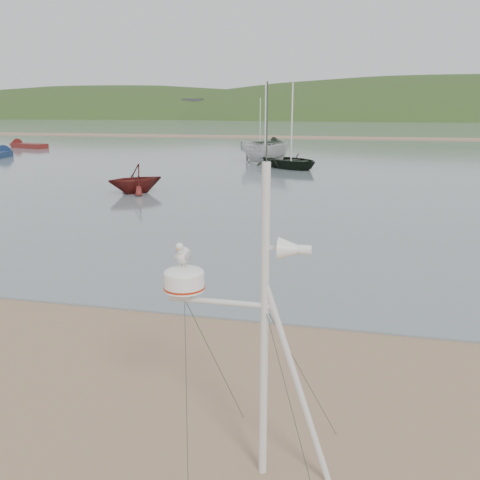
% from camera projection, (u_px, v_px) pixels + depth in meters
% --- Properties ---
extents(ground, '(560.00, 560.00, 0.00)m').
position_uv_depth(ground, '(61.00, 430.00, 6.73)').
color(ground, '#89684F').
rests_on(ground, ground).
extents(water, '(560.00, 256.00, 0.04)m').
position_uv_depth(water, '(346.00, 125.00, 131.19)').
color(water, slate).
rests_on(water, ground).
extents(sandbar, '(560.00, 7.00, 0.07)m').
position_uv_depth(sandbar, '(334.00, 138.00, 72.72)').
color(sandbar, '#89684F').
rests_on(sandbar, water).
extents(hill_ridge, '(620.00, 180.00, 80.00)m').
position_uv_depth(hill_ridge, '(392.00, 163.00, 229.22)').
color(hill_ridge, '#243B18').
rests_on(hill_ridge, ground).
extents(far_cottages, '(294.40, 6.30, 8.00)m').
position_uv_depth(far_cottages, '(360.00, 109.00, 189.89)').
color(far_cottages, beige).
rests_on(far_cottages, ground).
extents(mast_rig, '(1.95, 2.08, 4.39)m').
position_uv_depth(mast_rig, '(258.00, 392.00, 5.67)').
color(mast_rig, silver).
rests_on(mast_rig, ground).
extents(boat_dark, '(3.17, 3.31, 4.98)m').
position_uv_depth(boat_dark, '(292.00, 132.00, 35.20)').
color(boat_dark, black).
rests_on(boat_dark, water).
extents(boat_red, '(2.68, 2.68, 2.73)m').
position_uv_depth(boat_red, '(135.00, 166.00, 24.99)').
color(boat_red, '#5C1815').
rests_on(boat_red, water).
extents(boat_white, '(2.48, 2.47, 4.69)m').
position_uv_depth(boat_white, '(265.00, 133.00, 37.93)').
color(boat_white, silver).
rests_on(boat_white, water).
extents(dinghy_red_far, '(5.91, 3.13, 1.40)m').
position_uv_depth(dinghy_red_far, '(21.00, 145.00, 54.82)').
color(dinghy_red_far, '#5C1815').
rests_on(dinghy_red_far, ground).
extents(sailboat_blue_near, '(2.84, 6.35, 6.16)m').
position_uv_depth(sailboat_blue_near, '(1.00, 154.00, 44.07)').
color(sailboat_blue_near, '#15274B').
rests_on(sailboat_blue_near, ground).
extents(sailboat_dark_mid, '(4.82, 5.14, 5.69)m').
position_uv_depth(sailboat_dark_mid, '(269.00, 143.00, 58.16)').
color(sailboat_dark_mid, black).
rests_on(sailboat_dark_mid, ground).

